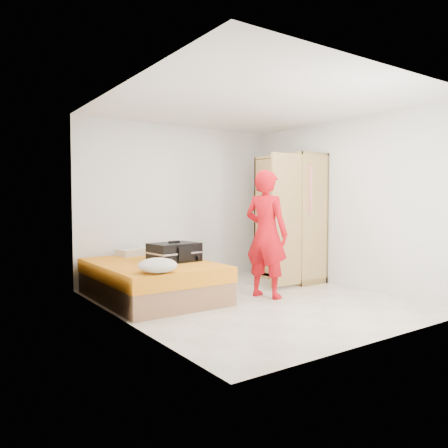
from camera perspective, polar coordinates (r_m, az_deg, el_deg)
room at (r=5.79m, az=3.87°, el=2.67°), size 4.00×4.02×2.60m
bed at (r=6.09m, az=-9.38°, el=-7.26°), size 1.42×2.02×0.50m
wardrobe at (r=7.40m, az=8.50°, el=0.38°), size 1.17×1.20×2.10m
person at (r=6.05m, az=5.53°, el=-1.30°), size 0.61×0.74×1.76m
suitcase at (r=6.08m, az=-6.50°, el=-3.69°), size 0.70×0.55×0.29m
round_cushion at (r=5.14m, az=-8.67°, el=-5.37°), size 0.46×0.46×0.17m
pillow at (r=6.87m, az=-11.50°, el=-3.60°), size 0.60×0.40×0.10m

